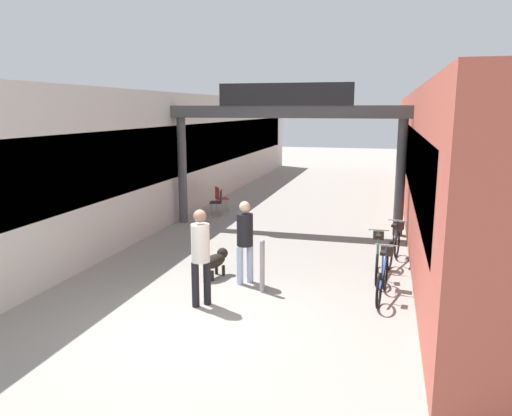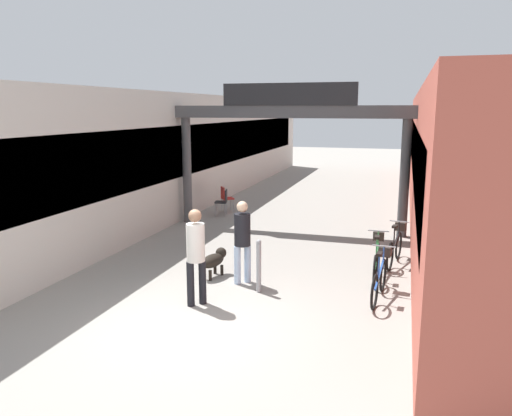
% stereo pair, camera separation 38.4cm
% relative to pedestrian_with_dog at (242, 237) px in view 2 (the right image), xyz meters
% --- Properties ---
extents(ground_plane, '(80.00, 80.00, 0.00)m').
position_rel_pedestrian_with_dog_xyz_m(ground_plane, '(-0.18, -2.14, -1.01)').
color(ground_plane, gray).
extents(storefront_left, '(3.00, 26.00, 4.12)m').
position_rel_pedestrian_with_dog_xyz_m(storefront_left, '(-5.27, 8.86, 1.05)').
color(storefront_left, beige).
rests_on(storefront_left, ground_plane).
extents(storefront_right, '(3.00, 26.00, 4.12)m').
position_rel_pedestrian_with_dog_xyz_m(storefront_right, '(4.91, 8.86, 1.05)').
color(storefront_right, '#B25142').
rests_on(storefront_right, ground_plane).
extents(arcade_sign_gateway, '(7.40, 0.47, 4.35)m').
position_rel_pedestrian_with_dog_xyz_m(arcade_sign_gateway, '(-0.18, 5.03, 2.09)').
color(arcade_sign_gateway, '#4C4C4F').
rests_on(arcade_sign_gateway, ground_plane).
extents(pedestrian_with_dog, '(0.48, 0.48, 1.76)m').
position_rel_pedestrian_with_dog_xyz_m(pedestrian_with_dog, '(0.00, 0.00, 0.00)').
color(pedestrian_with_dog, '#A5BFE0').
rests_on(pedestrian_with_dog, ground_plane).
extents(pedestrian_companion, '(0.48, 0.48, 1.83)m').
position_rel_pedestrian_with_dog_xyz_m(pedestrian_companion, '(-0.45, -1.38, 0.05)').
color(pedestrian_companion, black).
rests_on(pedestrian_companion, ground_plane).
extents(dog_on_leash, '(0.49, 0.84, 0.59)m').
position_rel_pedestrian_with_dog_xyz_m(dog_on_leash, '(-0.72, 0.22, -0.64)').
color(dog_on_leash, black).
rests_on(dog_on_leash, ground_plane).
extents(bicycle_blue_nearest, '(0.46, 1.69, 0.98)m').
position_rel_pedestrian_with_dog_xyz_m(bicycle_blue_nearest, '(2.82, -0.05, -0.57)').
color(bicycle_blue_nearest, black).
rests_on(bicycle_blue_nearest, ground_plane).
extents(bicycle_green_second, '(0.46, 1.69, 0.98)m').
position_rel_pedestrian_with_dog_xyz_m(bicycle_green_second, '(2.68, 1.20, -0.57)').
color(bicycle_green_second, black).
rests_on(bicycle_green_second, ground_plane).
extents(bicycle_black_third, '(0.47, 1.67, 0.98)m').
position_rel_pedestrian_with_dog_xyz_m(bicycle_black_third, '(3.05, 2.32, -0.57)').
color(bicycle_black_third, black).
rests_on(bicycle_black_third, ground_plane).
extents(bollard_post_metal, '(0.10, 0.10, 1.09)m').
position_rel_pedestrian_with_dog_xyz_m(bollard_post_metal, '(0.48, -0.41, -0.46)').
color(bollard_post_metal, gray).
rests_on(bollard_post_metal, ground_plane).
extents(cafe_chair_black_nearer, '(0.48, 0.48, 0.89)m').
position_rel_pedestrian_with_dog_xyz_m(cafe_chair_black_nearer, '(-2.75, 6.25, -0.47)').
color(cafe_chair_black_nearer, gray).
rests_on(cafe_chair_black_nearer, ground_plane).
extents(cafe_chair_red_farther, '(0.56, 0.56, 0.89)m').
position_rel_pedestrian_with_dog_xyz_m(cafe_chair_red_farther, '(-2.92, 6.93, -0.47)').
color(cafe_chair_red_farther, gray).
rests_on(cafe_chair_red_farther, ground_plane).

